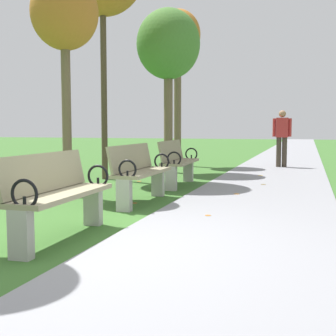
% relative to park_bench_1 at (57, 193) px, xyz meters
% --- Properties ---
extents(ground_plane, '(80.00, 80.00, 0.00)m').
position_rel_park_bench_1_xyz_m(ground_plane, '(0.50, -0.06, -0.49)').
color(ground_plane, '#386628').
extents(paved_walkway, '(2.41, 44.00, 0.02)m').
position_rel_park_bench_1_xyz_m(paved_walkway, '(1.71, 17.94, -0.48)').
color(paved_walkway, gray).
rests_on(paved_walkway, ground).
extents(park_bench_1, '(0.51, 1.61, 0.90)m').
position_rel_park_bench_1_xyz_m(park_bench_1, '(0.00, 0.00, 0.00)').
color(park_bench_1, gray).
rests_on(park_bench_1, ground).
extents(park_bench_2, '(0.47, 1.60, 0.90)m').
position_rel_park_bench_1_xyz_m(park_bench_2, '(-0.00, 2.41, 0.00)').
color(park_bench_2, gray).
rests_on(park_bench_2, ground).
extents(park_bench_3, '(0.53, 1.62, 0.90)m').
position_rel_park_bench_1_xyz_m(park_bench_3, '(0.00, 4.57, 0.00)').
color(park_bench_3, gray).
rests_on(park_bench_3, ground).
extents(tree_2, '(1.12, 1.12, 3.67)m').
position_rel_park_bench_1_xyz_m(tree_2, '(-1.43, 2.75, 2.50)').
color(tree_2, brown).
rests_on(tree_2, ground).
extents(tree_4, '(1.60, 1.60, 4.13)m').
position_rel_park_bench_1_xyz_m(tree_4, '(-0.97, 7.08, 2.71)').
color(tree_4, brown).
rests_on(tree_4, ground).
extents(tree_5, '(1.35, 1.35, 4.63)m').
position_rel_park_bench_1_xyz_m(tree_5, '(-1.31, 9.13, 3.28)').
color(tree_5, brown).
rests_on(tree_5, ground).
extents(pedestrian_walking, '(0.53, 0.25, 1.62)m').
position_rel_park_bench_1_xyz_m(pedestrian_walking, '(1.74, 9.33, 0.44)').
color(pedestrian_walking, '#3D3328').
rests_on(pedestrian_walking, paved_walkway).
extents(scattered_leaves, '(3.23, 9.06, 0.02)m').
position_rel_park_bench_1_xyz_m(scattered_leaves, '(0.31, 3.61, -0.47)').
color(scattered_leaves, gold).
rests_on(scattered_leaves, ground).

